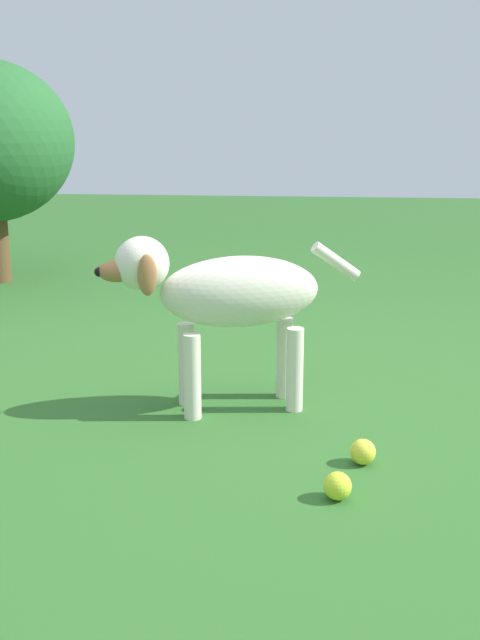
{
  "coord_description": "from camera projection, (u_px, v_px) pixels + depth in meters",
  "views": [
    {
      "loc": [
        2.07,
        0.06,
        0.85
      ],
      "look_at": [
        -0.11,
        -0.18,
        0.28
      ],
      "focal_mm": 42.58,
      "sensor_mm": 36.0,
      "label": 1
    }
  ],
  "objects": [
    {
      "name": "ground",
      "position": [
        298.0,
        422.0,
        2.21
      ],
      "size": [
        14.0,
        14.0,
        0.0
      ],
      "primitive_type": "plane",
      "color": "#2D6026"
    },
    {
      "name": "tennis_ball_0",
      "position": [
        363.0,
        452.0,
        1.93
      ],
      "size": [
        0.07,
        0.07,
        0.07
      ],
      "primitive_type": "sphere",
      "color": "yellow",
      "rests_on": "ground"
    },
    {
      "name": "tennis_ball_1",
      "position": [
        338.0,
        486.0,
        1.75
      ],
      "size": [
        0.07,
        0.07,
        0.07
      ],
      "primitive_type": "sphere",
      "color": "#C4D830",
      "rests_on": "ground"
    },
    {
      "name": "dog",
      "position": [
        225.0,
        295.0,
        2.23
      ],
      "size": [
        0.34,
        0.76,
        0.54
      ],
      "rotation": [
        0.0,
        0.0,
        5.03
      ],
      "color": "silver",
      "rests_on": "ground"
    }
  ]
}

